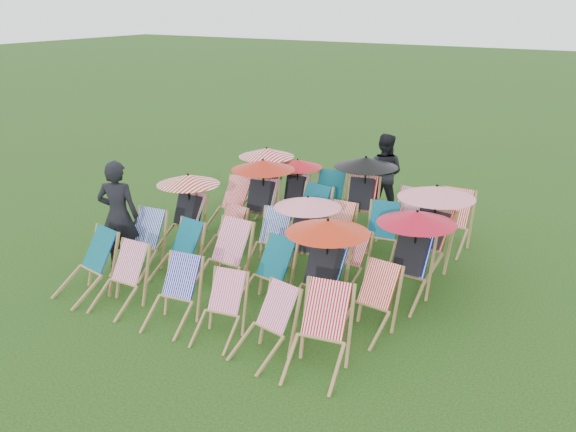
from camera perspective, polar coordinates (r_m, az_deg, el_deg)
The scene contains 33 objects.
ground at distance 10.54m, azimuth -0.60°, elevation -4.92°, with size 100.00×100.00×0.00m, color black.
deckchair_0 at distance 10.00m, azimuth -17.59°, elevation -4.22°, with size 0.79×0.99×0.96m.
deckchair_1 at distance 9.51m, azimuth -14.80°, elevation -5.40°, with size 0.60×0.84×0.89m.
deckchair_2 at distance 8.87m, azimuth -10.26°, elevation -6.85°, with size 0.69×0.89×0.90m.
deckchair_3 at distance 8.45m, azimuth -6.14°, elevation -8.24°, with size 0.67×0.85×0.84m.
deckchair_4 at distance 8.00m, azimuth -2.13°, elevation -9.65°, with size 0.73×0.90×0.87m.
deckchair_5 at distance 7.68m, azimuth 2.72°, elevation -10.42°, with size 0.81×1.02×1.01m.
deckchair_6 at distance 10.67m, azimuth -13.11°, elevation -2.37°, with size 0.71×0.93×0.95m.
deckchair_7 at distance 10.22m, azimuth -9.94°, elevation -3.26°, with size 0.69×0.89×0.90m.
deckchair_8 at distance 9.77m, azimuth -6.01°, elevation -3.76°, with size 0.71×0.96×1.02m.
deckchair_9 at distance 9.27m, azimuth -2.08°, elevation -5.23°, with size 0.73×0.94×0.94m.
deckchair_10 at distance 8.88m, azimuth 2.88°, elevation -4.50°, with size 1.17×1.23×1.39m.
deckchair_11 at distance 8.59m, azimuth 7.23°, elevation -7.59°, with size 0.68×0.88×0.90m.
deckchair_12 at distance 11.47m, azimuth -9.24°, elevation 0.57°, with size 1.11×1.16×1.32m.
deckchair_13 at distance 10.99m, azimuth -5.79°, elevation -1.61°, with size 0.64×0.83×0.84m.
deckchair_14 at distance 10.57m, azimuth -1.69°, elevation -2.18°, with size 0.70×0.90×0.91m.
deckchair_15 at distance 10.22m, azimuth 1.29°, elevation -1.64°, with size 1.07×1.13×1.27m.
deckchair_16 at distance 9.93m, azimuth 5.16°, elevation -3.93°, with size 0.65×0.83×0.83m.
deckchair_17 at distance 9.46m, azimuth 10.69°, elevation -3.42°, with size 1.15×1.19×1.36m.
deckchair_18 at distance 12.30m, azimuth -5.37°, elevation 0.96°, with size 0.70×0.93×0.96m.
deckchair_19 at distance 11.96m, azimuth -2.62°, elevation 1.82°, with size 1.19×1.28×1.41m.
deckchair_20 at distance 11.51m, azimuth 1.46°, elevation -0.09°, with size 0.79×1.02×1.02m.
deckchair_21 at distance 11.18m, azimuth 4.22°, elevation -1.21°, with size 0.56×0.78×0.84m.
deckchair_22 at distance 10.91m, azimuth 8.13°, elevation -1.61°, with size 0.74×0.94×0.93m.
deckchair_23 at distance 10.46m, azimuth 12.31°, elevation -1.05°, with size 1.22×1.31×1.45m.
deckchair_24 at distance 13.21m, azimuth -2.35°, elevation 3.33°, with size 1.13×1.20×1.34m.
deckchair_25 at distance 12.87m, azimuth 0.54°, elevation 2.54°, with size 1.00×1.08×1.19m.
deckchair_26 at distance 12.43m, azimuth 3.31°, elevation 1.35°, with size 0.82×1.03×1.02m.
deckchair_27 at distance 12.13m, azimuth 6.49°, elevation 2.03°, with size 1.21×1.31×1.43m.
deckchair_28 at distance 11.91m, azimuth 10.04°, elevation 0.00°, with size 0.72×0.92×0.91m.
deckchair_29 at distance 11.62m, azimuth 14.20°, elevation -0.51°, with size 0.67×0.94×1.01m.
person_left at distance 10.68m, azimuth -14.84°, elevation 0.03°, with size 0.67×0.44×1.83m, color black.
person_rear at distance 13.28m, azimuth 8.51°, elevation 3.76°, with size 0.81×0.63×1.66m, color black.
Camera 1 is at (5.11, -8.17, 4.27)m, focal length 40.00 mm.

